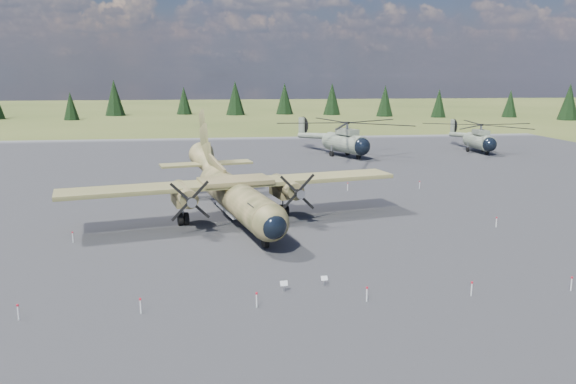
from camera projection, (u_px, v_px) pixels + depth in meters
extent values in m
plane|color=brown|center=(295.00, 235.00, 43.38)|extent=(500.00, 500.00, 0.00)
cube|color=#5D5D62|center=(280.00, 206.00, 53.08)|extent=(120.00, 120.00, 0.04)
cylinder|color=#414224|center=(237.00, 197.00, 46.24)|extent=(6.43, 17.55, 2.70)
sphere|color=#414224|center=(270.00, 223.00, 38.26)|extent=(3.16, 3.16, 2.65)
sphere|color=black|center=(273.00, 225.00, 37.78)|extent=(2.32, 2.32, 1.95)
cube|color=black|center=(263.00, 208.00, 39.53)|extent=(2.22, 1.93, 0.53)
cone|color=#414224|center=(208.00, 165.00, 56.51)|extent=(4.03, 7.05, 4.06)
cube|color=#9C9FA2|center=(234.00, 208.00, 47.36)|extent=(3.05, 6.05, 0.48)
cube|color=#373B1E|center=(235.00, 183.00, 46.46)|extent=(28.04, 9.31, 0.34)
cube|color=#414224|center=(235.00, 181.00, 46.42)|extent=(6.41, 4.65, 0.34)
cylinder|color=#414224|center=(184.00, 194.00, 44.84)|extent=(2.51, 5.21, 1.45)
cube|color=#414224|center=(182.00, 199.00, 45.68)|extent=(2.13, 3.52, 0.77)
cone|color=gray|center=(191.00, 202.00, 41.96)|extent=(0.91, 1.01, 0.73)
cylinder|color=black|center=(183.00, 219.00, 46.01)|extent=(1.06, 1.22, 1.06)
cylinder|color=#414224|center=(286.00, 187.00, 47.76)|extent=(2.51, 5.21, 1.45)
cube|color=#414224|center=(283.00, 192.00, 48.60)|extent=(2.13, 3.52, 0.77)
cone|color=gray|center=(299.00, 194.00, 44.88)|extent=(0.91, 1.01, 0.73)
cylinder|color=black|center=(283.00, 210.00, 48.94)|extent=(1.06, 1.22, 1.06)
cube|color=#414224|center=(216.00, 165.00, 53.02)|extent=(1.85, 7.17, 1.62)
cube|color=#373B1E|center=(207.00, 164.00, 56.94)|extent=(9.51, 4.09, 0.21)
cylinder|color=gray|center=(265.00, 232.00, 39.52)|extent=(0.16, 0.16, 0.87)
cylinder|color=black|center=(265.00, 242.00, 39.67)|extent=(0.53, 0.95, 0.90)
cylinder|color=gray|center=(345.00, 143.00, 84.28)|extent=(5.71, 8.47, 2.78)
sphere|color=black|center=(362.00, 147.00, 80.91)|extent=(3.36, 3.36, 2.56)
sphere|color=gray|center=(330.00, 141.00, 87.66)|extent=(3.36, 3.36, 2.56)
cube|color=gray|center=(347.00, 132.00, 83.54)|extent=(3.14, 4.02, 0.84)
cylinder|color=gray|center=(347.00, 126.00, 83.37)|extent=(0.53, 0.53, 1.11)
cylinder|color=gray|center=(315.00, 136.00, 91.09)|extent=(4.59, 9.11, 1.59)
cube|color=gray|center=(302.00, 125.00, 94.33)|extent=(0.84, 1.53, 2.67)
cylinder|color=black|center=(304.00, 125.00, 94.52)|extent=(1.20, 2.69, 2.90)
cylinder|color=black|center=(358.00, 157.00, 81.79)|extent=(0.58, 0.82, 0.76)
cylinder|color=black|center=(332.00, 154.00, 84.98)|extent=(0.66, 0.95, 0.89)
cylinder|color=gray|center=(332.00, 150.00, 84.87)|extent=(0.20, 0.20, 1.61)
cylinder|color=black|center=(348.00, 152.00, 86.48)|extent=(0.66, 0.95, 0.89)
cylinder|color=gray|center=(348.00, 149.00, 86.36)|extent=(0.20, 0.20, 1.61)
cylinder|color=gray|center=(479.00, 142.00, 88.90)|extent=(2.48, 6.95, 2.40)
sphere|color=black|center=(489.00, 145.00, 85.55)|extent=(2.24, 2.24, 2.21)
sphere|color=gray|center=(470.00, 139.00, 92.26)|extent=(2.24, 2.24, 2.21)
cube|color=gray|center=(481.00, 132.00, 88.21)|extent=(1.67, 3.10, 0.72)
cylinder|color=gray|center=(481.00, 128.00, 88.07)|extent=(0.35, 0.35, 0.96)
cylinder|color=gray|center=(461.00, 135.00, 95.70)|extent=(0.90, 8.22, 1.38)
cube|color=gray|center=(452.00, 126.00, 98.96)|extent=(0.23, 1.35, 2.31)
cylinder|color=black|center=(454.00, 126.00, 99.00)|extent=(0.09, 2.50, 2.50)
cylinder|color=black|center=(487.00, 153.00, 86.38)|extent=(0.28, 0.66, 0.65)
cylinder|color=black|center=(468.00, 150.00, 90.15)|extent=(0.30, 0.77, 0.77)
cylinder|color=gray|center=(468.00, 146.00, 90.05)|extent=(0.14, 0.14, 1.39)
cylinder|color=black|center=(483.00, 149.00, 90.46)|extent=(0.30, 0.77, 0.77)
cylinder|color=gray|center=(483.00, 146.00, 90.36)|extent=(0.14, 0.14, 1.39)
cube|color=gray|center=(284.00, 287.00, 31.87)|extent=(0.09, 0.09, 0.54)
cube|color=silver|center=(284.00, 283.00, 31.77)|extent=(0.45, 0.24, 0.30)
cube|color=gray|center=(324.00, 282.00, 32.83)|extent=(0.07, 0.07, 0.48)
cube|color=silver|center=(324.00, 278.00, 32.74)|extent=(0.40, 0.19, 0.27)
cylinder|color=silver|center=(18.00, 313.00, 28.14)|extent=(0.07, 0.07, 0.80)
cylinder|color=red|center=(17.00, 305.00, 28.06)|extent=(0.12, 0.12, 0.10)
cylinder|color=silver|center=(141.00, 306.00, 28.91)|extent=(0.07, 0.07, 0.80)
cylinder|color=red|center=(140.00, 299.00, 28.83)|extent=(0.12, 0.12, 0.10)
cylinder|color=silver|center=(257.00, 300.00, 29.68)|extent=(0.07, 0.07, 0.80)
cylinder|color=red|center=(257.00, 293.00, 29.60)|extent=(0.12, 0.12, 0.10)
cylinder|color=silver|center=(367.00, 295.00, 30.45)|extent=(0.07, 0.07, 0.80)
cylinder|color=red|center=(367.00, 288.00, 30.37)|extent=(0.12, 0.12, 0.10)
cylinder|color=silver|center=(472.00, 289.00, 31.22)|extent=(0.07, 0.07, 0.80)
cylinder|color=red|center=(472.00, 283.00, 31.14)|extent=(0.12, 0.12, 0.10)
cylinder|color=silver|center=(571.00, 284.00, 31.99)|extent=(0.07, 0.07, 0.80)
cylinder|color=red|center=(572.00, 278.00, 31.91)|extent=(0.12, 0.12, 0.10)
cylinder|color=silver|center=(116.00, 193.00, 56.78)|extent=(0.07, 0.07, 0.80)
cylinder|color=red|center=(116.00, 189.00, 56.69)|extent=(0.12, 0.12, 0.10)
cylinder|color=silver|center=(196.00, 191.00, 57.80)|extent=(0.07, 0.07, 0.80)
cylinder|color=red|center=(196.00, 187.00, 57.72)|extent=(0.12, 0.12, 0.10)
cylinder|color=silver|center=(273.00, 189.00, 58.83)|extent=(0.07, 0.07, 0.80)
cylinder|color=red|center=(273.00, 185.00, 58.75)|extent=(0.12, 0.12, 0.10)
cylinder|color=silver|center=(348.00, 187.00, 59.85)|extent=(0.07, 0.07, 0.80)
cylinder|color=red|center=(348.00, 183.00, 59.77)|extent=(0.12, 0.12, 0.10)
cylinder|color=silver|center=(420.00, 185.00, 60.88)|extent=(0.07, 0.07, 0.80)
cylinder|color=red|center=(420.00, 181.00, 60.80)|extent=(0.12, 0.12, 0.10)
cylinder|color=silver|center=(73.00, 238.00, 41.18)|extent=(0.07, 0.07, 0.80)
cylinder|color=red|center=(72.00, 232.00, 41.10)|extent=(0.12, 0.12, 0.10)
cylinder|color=silver|center=(496.00, 222.00, 45.41)|extent=(0.07, 0.07, 0.80)
cylinder|color=red|center=(497.00, 218.00, 45.33)|extent=(0.12, 0.12, 0.10)
cone|color=black|center=(569.00, 102.00, 154.13)|extent=(5.61, 5.61, 10.01)
cone|color=black|center=(510.00, 103.00, 165.05)|extent=(4.47, 4.47, 7.97)
cone|color=black|center=(439.00, 103.00, 164.41)|extent=(4.62, 4.62, 8.26)
cone|color=black|center=(385.00, 101.00, 168.49)|extent=(5.19, 5.19, 9.27)
cone|color=black|center=(332.00, 99.00, 174.92)|extent=(5.51, 5.51, 9.84)
cone|color=black|center=(285.00, 99.00, 177.47)|extent=(5.47, 5.47, 9.76)
cone|color=black|center=(235.00, 98.00, 173.87)|extent=(5.84, 5.84, 10.43)
cone|color=black|center=(184.00, 100.00, 176.63)|extent=(4.83, 4.83, 8.63)
cone|color=black|center=(114.00, 98.00, 171.09)|extent=(6.08, 6.08, 10.85)
cone|color=black|center=(71.00, 106.00, 154.52)|extent=(4.27, 4.27, 7.63)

